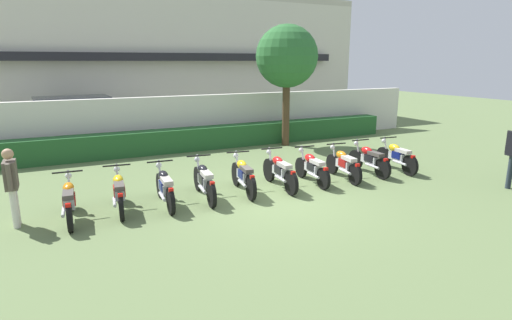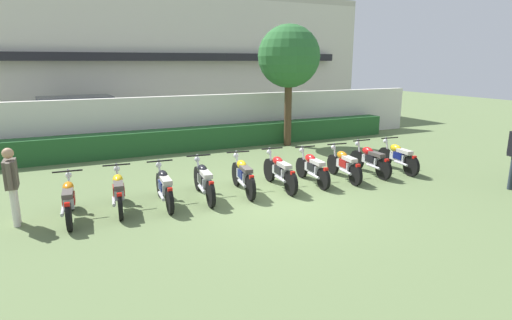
{
  "view_description": "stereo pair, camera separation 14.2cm",
  "coord_description": "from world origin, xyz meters",
  "views": [
    {
      "loc": [
        -4.53,
        -8.3,
        3.23
      ],
      "look_at": [
        0.0,
        1.01,
        0.74
      ],
      "focal_mm": 28.95,
      "sensor_mm": 36.0,
      "label": 1
    },
    {
      "loc": [
        -4.4,
        -8.36,
        3.23
      ],
      "look_at": [
        0.0,
        1.01,
        0.74
      ],
      "focal_mm": 28.95,
      "sensor_mm": 36.0,
      "label": 2
    }
  ],
  "objects": [
    {
      "name": "parked_car",
      "position": [
        -3.77,
        9.24,
        0.94
      ],
      "size": [
        4.61,
        2.31,
        1.89
      ],
      "rotation": [
        0.0,
        0.0,
        0.06
      ],
      "color": "#9EA3A8",
      "rests_on": "ground"
    },
    {
      "name": "motorcycle_in_row_0",
      "position": [
        -4.46,
        0.63,
        0.44
      ],
      "size": [
        0.6,
        1.86,
        0.95
      ],
      "rotation": [
        0.0,
        0.0,
        1.51
      ],
      "color": "black",
      "rests_on": "ground"
    },
    {
      "name": "motorcycle_in_row_9",
      "position": [
        4.54,
        0.69,
        0.45
      ],
      "size": [
        0.6,
        1.82,
        0.96
      ],
      "rotation": [
        0.0,
        0.0,
        1.48
      ],
      "color": "black",
      "rests_on": "ground"
    },
    {
      "name": "building",
      "position": [
        0.0,
        14.5,
        3.26
      ],
      "size": [
        22.24,
        6.5,
        6.52
      ],
      "color": "beige",
      "rests_on": "ground"
    },
    {
      "name": "motorcycle_in_row_5",
      "position": [
        0.54,
        0.72,
        0.46
      ],
      "size": [
        0.6,
        1.97,
        0.97
      ],
      "rotation": [
        0.0,
        0.0,
        1.51
      ],
      "color": "black",
      "rests_on": "ground"
    },
    {
      "name": "motorcycle_in_row_1",
      "position": [
        -3.46,
        0.77,
        0.44
      ],
      "size": [
        0.6,
        1.8,
        0.95
      ],
      "rotation": [
        0.0,
        0.0,
        1.48
      ],
      "color": "black",
      "rests_on": "ground"
    },
    {
      "name": "ground",
      "position": [
        0.0,
        0.0,
        0.0
      ],
      "size": [
        60.0,
        60.0,
        0.0
      ],
      "primitive_type": "plane",
      "color": "#607547"
    },
    {
      "name": "motorcycle_in_row_7",
      "position": [
        2.54,
        0.65,
        0.44
      ],
      "size": [
        0.6,
        1.8,
        0.95
      ],
      "rotation": [
        0.0,
        0.0,
        1.45
      ],
      "color": "black",
      "rests_on": "ground"
    },
    {
      "name": "motorcycle_in_row_4",
      "position": [
        -0.47,
        0.77,
        0.46
      ],
      "size": [
        0.6,
        1.87,
        0.97
      ],
      "rotation": [
        0.0,
        0.0,
        1.45
      ],
      "color": "black",
      "rests_on": "ground"
    },
    {
      "name": "motorcycle_in_row_8",
      "position": [
        3.55,
        0.76,
        0.45
      ],
      "size": [
        0.6,
        1.82,
        0.96
      ],
      "rotation": [
        0.0,
        0.0,
        1.54
      ],
      "color": "black",
      "rests_on": "ground"
    },
    {
      "name": "motorcycle_in_row_2",
      "position": [
        -2.47,
        0.69,
        0.45
      ],
      "size": [
        0.6,
        1.85,
        0.95
      ],
      "rotation": [
        0.0,
        0.0,
        1.52
      ],
      "color": "black",
      "rests_on": "ground"
    },
    {
      "name": "compound_wall",
      "position": [
        0.0,
        6.99,
        0.98
      ],
      "size": [
        21.13,
        0.3,
        1.96
      ],
      "primitive_type": "cube",
      "color": "silver",
      "rests_on": "ground"
    },
    {
      "name": "motorcycle_in_row_3",
      "position": [
        -1.5,
        0.77,
        0.45
      ],
      "size": [
        0.6,
        1.97,
        0.97
      ],
      "rotation": [
        0.0,
        0.0,
        1.48
      ],
      "color": "black",
      "rests_on": "ground"
    },
    {
      "name": "hedge_row",
      "position": [
        0.0,
        6.29,
        0.41
      ],
      "size": [
        16.9,
        0.7,
        0.83
      ],
      "primitive_type": "cube",
      "color": "#235628",
      "rests_on": "ground"
    },
    {
      "name": "tree_near_inspector",
      "position": [
        3.5,
        5.55,
        3.38
      ],
      "size": [
        2.35,
        2.35,
        4.58
      ],
      "color": "#4C3823",
      "rests_on": "ground"
    },
    {
      "name": "inspector_person",
      "position": [
        -5.45,
        0.79,
        0.93
      ],
      "size": [
        0.22,
        0.65,
        1.59
      ],
      "color": "silver",
      "rests_on": "ground"
    },
    {
      "name": "motorcycle_in_row_6",
      "position": [
        1.54,
        0.71,
        0.44
      ],
      "size": [
        0.6,
        1.81,
        0.94
      ],
      "rotation": [
        0.0,
        0.0,
        1.49
      ],
      "color": "black",
      "rests_on": "ground"
    }
  ]
}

